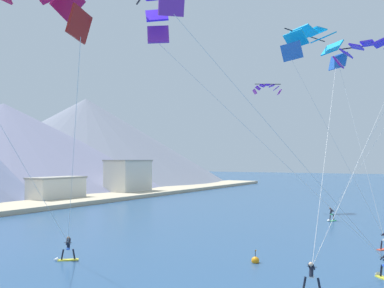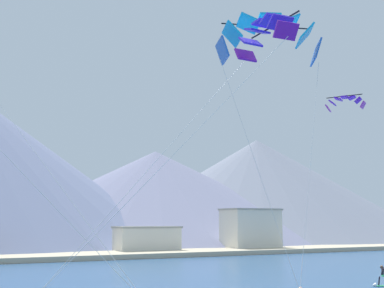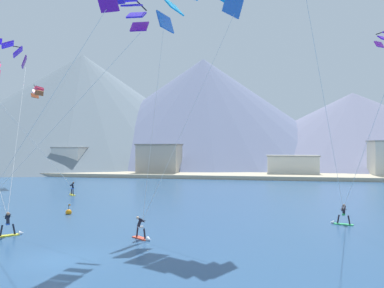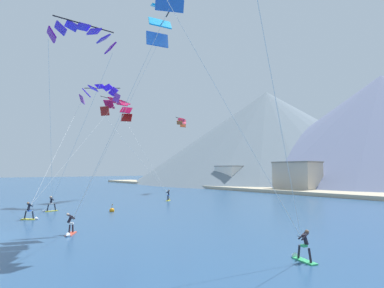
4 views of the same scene
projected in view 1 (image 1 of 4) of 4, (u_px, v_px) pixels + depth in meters
kitesurfer_near_lead at (384, 270)px, 26.14m from camera, size 1.54×1.49×1.76m
kitesurfer_near_trail at (331, 217)px, 50.39m from camera, size 1.78×0.92×1.67m
kitesurfer_mid_center at (315, 283)px, 23.25m from camera, size 0.69×1.77×1.79m
kitesurfer_far_left at (65, 253)px, 30.80m from camera, size 1.46×1.56×1.77m
parafoil_kite_near_lead at (163, 4)px, 23.76m from camera, size 11.56×12.85×15.73m
parafoil_kite_mid_center at (368, 51)px, 34.18m from camera, size 13.52×5.46×15.36m
parafoil_kite_far_left at (20, 2)px, 21.95m from camera, size 10.70×8.01×15.44m
parafoil_kite_far_right at (315, 44)px, 40.69m from camera, size 7.52×8.43×18.43m
parafoil_kite_distant_low_drift at (267, 88)px, 62.59m from camera, size 3.21×4.06×1.49m
race_marker_buoy at (255, 261)px, 30.09m from camera, size 0.56×0.56×1.02m
shore_building_harbour_front at (128, 177)px, 89.70m from camera, size 9.50×5.98×7.23m
shore_building_promenade_mid at (57, 189)px, 73.22m from camera, size 10.16×4.47×4.32m
mountain_peak_central_summit at (3, 145)px, 113.78m from camera, size 90.69×90.69×22.32m
mountain_peak_far_spur at (86, 140)px, 140.58m from camera, size 92.56×92.56×27.42m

